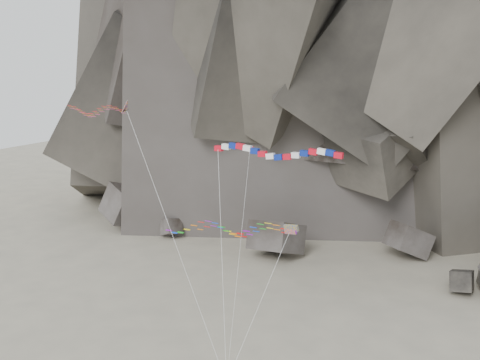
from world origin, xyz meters
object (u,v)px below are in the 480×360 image
at_px(parafoil_kite, 222,228).
at_px(banner_kite, 275,153).
at_px(delta_kite, 93,110).
at_px(pennant_kite, 246,186).

bearing_deg(parafoil_kite, banner_kite, -14.92).
distance_m(delta_kite, banner_kite, 20.89).
bearing_deg(parafoil_kite, pennant_kite, -14.41).
height_order(delta_kite, pennant_kite, delta_kite).
distance_m(parafoil_kite, pennant_kite, 6.21).
bearing_deg(delta_kite, pennant_kite, -9.89).
bearing_deg(pennant_kite, banner_kite, -54.76).
distance_m(banner_kite, pennant_kite, 5.48).
bearing_deg(parafoil_kite, delta_kite, -159.61).
xyz_separation_m(delta_kite, banner_kite, (20.66, -0.75, -2.96)).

